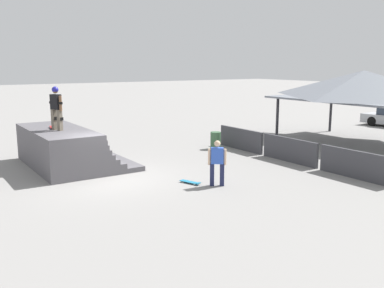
# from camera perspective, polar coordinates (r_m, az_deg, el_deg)

# --- Properties ---
(ground_plane) EXTENTS (160.00, 160.00, 0.00)m
(ground_plane) POSITION_cam_1_polar(r_m,az_deg,el_deg) (16.14, -10.99, -4.60)
(ground_plane) COLOR gray
(quarter_pipe_ramp) EXTENTS (5.22, 3.69, 1.59)m
(quarter_pipe_ramp) POSITION_cam_1_polar(r_m,az_deg,el_deg) (18.46, -16.58, -0.66)
(quarter_pipe_ramp) COLOR #565459
(quarter_pipe_ramp) RESTS_ON ground
(skater_on_deck) EXTENTS (0.74, 0.42, 1.74)m
(skater_on_deck) POSITION_cam_1_polar(r_m,az_deg,el_deg) (17.73, -17.68, 4.95)
(skater_on_deck) COLOR #6B6051
(skater_on_deck) RESTS_ON quarter_pipe_ramp
(skateboard_on_deck) EXTENTS (0.83, 0.33, 0.09)m
(skateboard_on_deck) POSITION_cam_1_polar(r_m,az_deg,el_deg) (18.36, -18.07, 2.14)
(skateboard_on_deck) COLOR blue
(skateboard_on_deck) RESTS_ON quarter_pipe_ramp
(bystander_walking) EXTENTS (0.46, 0.58, 1.60)m
(bystander_walking) POSITION_cam_1_polar(r_m,az_deg,el_deg) (14.81, 3.38, -2.25)
(bystander_walking) COLOR #1E2347
(bystander_walking) RESTS_ON ground
(skateboard_on_ground) EXTENTS (0.85, 0.45, 0.09)m
(skateboard_on_ground) POSITION_cam_1_polar(r_m,az_deg,el_deg) (15.23, -0.16, -5.10)
(skateboard_on_ground) COLOR silver
(skateboard_on_ground) RESTS_ON ground
(barrier_fence) EXTENTS (9.61, 0.12, 1.05)m
(barrier_fence) POSITION_cam_1_polar(r_m,az_deg,el_deg) (18.97, 12.87, -0.78)
(barrier_fence) COLOR #3D3D42
(barrier_fence) RESTS_ON ground
(pavilion_shelter) EXTENTS (8.89, 5.46, 3.87)m
(pavilion_shelter) POSITION_cam_1_polar(r_m,az_deg,el_deg) (24.06, 21.87, 7.22)
(pavilion_shelter) COLOR #2D2D33
(pavilion_shelter) RESTS_ON ground
(trash_bin) EXTENTS (0.52, 0.52, 0.85)m
(trash_bin) POSITION_cam_1_polar(r_m,az_deg,el_deg) (21.41, 3.17, 0.49)
(trash_bin) COLOR #385B3D
(trash_bin) RESTS_ON ground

